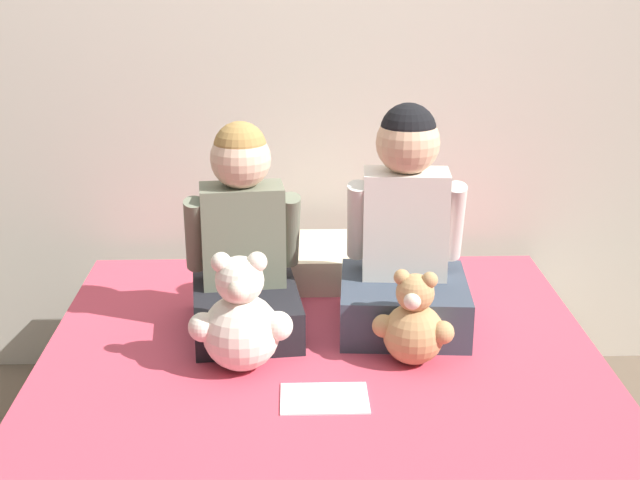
{
  "coord_description": "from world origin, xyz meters",
  "views": [
    {
      "loc": [
        -0.07,
        -1.9,
        1.5
      ],
      "look_at": [
        0.0,
        0.33,
        0.72
      ],
      "focal_mm": 50.0,
      "sensor_mm": 36.0,
      "label": 1
    }
  ],
  "objects_px": {
    "child_on_right": "(405,241)",
    "bed": "(324,473)",
    "teddy_bear_held_by_left_child": "(241,321)",
    "pillow_at_headboard": "(316,262)",
    "child_on_left": "(244,248)",
    "sign_card": "(326,398)",
    "teddy_bear_held_by_right_child": "(414,325)"
  },
  "relations": [
    {
      "from": "child_on_right",
      "to": "bed",
      "type": "bearing_deg",
      "value": -116.25
    },
    {
      "from": "teddy_bear_held_by_left_child",
      "to": "pillow_at_headboard",
      "type": "xyz_separation_m",
      "value": [
        0.2,
        0.62,
        -0.08
      ]
    },
    {
      "from": "child_on_left",
      "to": "sign_card",
      "type": "xyz_separation_m",
      "value": [
        0.21,
        -0.43,
        -0.23
      ]
    },
    {
      "from": "bed",
      "to": "child_on_left",
      "type": "xyz_separation_m",
      "value": [
        -0.21,
        0.41,
        0.46
      ]
    },
    {
      "from": "sign_card",
      "to": "child_on_left",
      "type": "bearing_deg",
      "value": 116.06
    },
    {
      "from": "bed",
      "to": "teddy_bear_held_by_left_child",
      "type": "relative_size",
      "value": 6.07
    },
    {
      "from": "teddy_bear_held_by_left_child",
      "to": "teddy_bear_held_by_right_child",
      "type": "distance_m",
      "value": 0.44
    },
    {
      "from": "teddy_bear_held_by_left_child",
      "to": "pillow_at_headboard",
      "type": "distance_m",
      "value": 0.65
    },
    {
      "from": "bed",
      "to": "teddy_bear_held_by_left_child",
      "type": "distance_m",
      "value": 0.43
    },
    {
      "from": "teddy_bear_held_by_left_child",
      "to": "sign_card",
      "type": "height_order",
      "value": "teddy_bear_held_by_left_child"
    },
    {
      "from": "teddy_bear_held_by_right_child",
      "to": "sign_card",
      "type": "xyz_separation_m",
      "value": [
        -0.23,
        -0.19,
        -0.1
      ]
    },
    {
      "from": "child_on_right",
      "to": "child_on_left",
      "type": "bearing_deg",
      "value": -176.43
    },
    {
      "from": "child_on_right",
      "to": "teddy_bear_held_by_left_child",
      "type": "bearing_deg",
      "value": -145.29
    },
    {
      "from": "pillow_at_headboard",
      "to": "sign_card",
      "type": "relative_size",
      "value": 2.12
    },
    {
      "from": "teddy_bear_held_by_right_child",
      "to": "pillow_at_headboard",
      "type": "distance_m",
      "value": 0.64
    },
    {
      "from": "child_on_right",
      "to": "teddy_bear_held_by_left_child",
      "type": "relative_size",
      "value": 2.0
    },
    {
      "from": "bed",
      "to": "pillow_at_headboard",
      "type": "height_order",
      "value": "pillow_at_headboard"
    },
    {
      "from": "teddy_bear_held_by_left_child",
      "to": "sign_card",
      "type": "relative_size",
      "value": 1.49
    },
    {
      "from": "pillow_at_headboard",
      "to": "teddy_bear_held_by_right_child",
      "type": "bearing_deg",
      "value": -68.52
    },
    {
      "from": "pillow_at_headboard",
      "to": "sign_card",
      "type": "xyz_separation_m",
      "value": [
        0.0,
        -0.78,
        -0.05
      ]
    },
    {
      "from": "pillow_at_headboard",
      "to": "sign_card",
      "type": "height_order",
      "value": "pillow_at_headboard"
    },
    {
      "from": "pillow_at_headboard",
      "to": "teddy_bear_held_by_left_child",
      "type": "bearing_deg",
      "value": -108.38
    },
    {
      "from": "child_on_left",
      "to": "teddy_bear_held_by_right_child",
      "type": "distance_m",
      "value": 0.52
    },
    {
      "from": "teddy_bear_held_by_left_child",
      "to": "pillow_at_headboard",
      "type": "height_order",
      "value": "teddy_bear_held_by_left_child"
    },
    {
      "from": "child_on_left",
      "to": "child_on_right",
      "type": "distance_m",
      "value": 0.45
    },
    {
      "from": "teddy_bear_held_by_right_child",
      "to": "pillow_at_headboard",
      "type": "height_order",
      "value": "teddy_bear_held_by_right_child"
    },
    {
      "from": "child_on_left",
      "to": "sign_card",
      "type": "bearing_deg",
      "value": -70.37
    },
    {
      "from": "teddy_bear_held_by_left_child",
      "to": "pillow_at_headboard",
      "type": "relative_size",
      "value": 0.7
    },
    {
      "from": "bed",
      "to": "sign_card",
      "type": "xyz_separation_m",
      "value": [
        0.0,
        -0.02,
        0.23
      ]
    },
    {
      "from": "teddy_bear_held_by_right_child",
      "to": "bed",
      "type": "bearing_deg",
      "value": -128.7
    },
    {
      "from": "child_on_left",
      "to": "teddy_bear_held_by_left_child",
      "type": "height_order",
      "value": "child_on_left"
    },
    {
      "from": "teddy_bear_held_by_right_child",
      "to": "pillow_at_headboard",
      "type": "bearing_deg",
      "value": 128.17
    }
  ]
}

